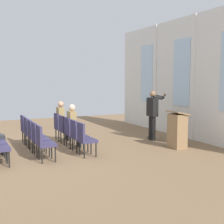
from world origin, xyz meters
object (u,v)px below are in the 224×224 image
object	(u,v)px
speaker	(153,112)
audience_r0_c0	(62,119)
audience_r0_c2	(73,124)
mic_stand	(151,129)
chair_r1_c0	(26,128)
lectern	(177,130)
chair_r0_c4	(85,137)
chair_r0_c3	(78,134)
chair_r0_c1	(65,128)
chair_r0_c0	(60,125)
chair_r1_c4	(44,141)
chair_r1_c1	(30,130)
chair_r1_c2	(34,134)
chair_r0_c2	(71,131)
chair_r1_c3	(38,137)

from	to	relation	value
speaker	audience_r0_c0	size ratio (longest dim) A/B	1.26
audience_r0_c0	audience_r0_c2	world-z (taller)	audience_r0_c0
mic_stand	audience_r0_c0	xyz separation A→B (m)	(-0.96, -3.02, 0.42)
speaker	chair_r1_c0	size ratio (longest dim) A/B	1.82
lectern	chair_r0_c4	xyz separation A→B (m)	(-0.23, -2.94, -0.02)
chair_r0_c4	chair_r0_c3	bearing A→B (deg)	180.00
chair_r0_c1	chair_r1_c0	distance (m)	1.28
chair_r0_c0	chair_r0_c4	bearing A→B (deg)	0.00
speaker	lectern	xyz separation A→B (m)	(1.38, -0.00, -0.44)
speaker	audience_r0_c0	world-z (taller)	speaker
lectern	chair_r0_c1	world-z (taller)	lectern
chair_r0_c3	chair_r1_c4	distance (m)	1.28
lectern	chair_r1_c1	bearing A→B (deg)	-116.82
chair_r1_c4	lectern	bearing A→B (deg)	86.70
chair_r0_c0	chair_r0_c1	bearing A→B (deg)	0.00
lectern	chair_r1_c2	bearing A→B (deg)	-109.61
chair_r1_c2	chair_r1_c4	size ratio (longest dim) A/B	1.00
chair_r1_c4	chair_r1_c0	bearing A→B (deg)	180.00
speaker	chair_r0_c1	size ratio (longest dim) A/B	1.82
lectern	audience_r0_c0	distance (m)	3.91
lectern	chair_r1_c0	size ratio (longest dim) A/B	1.23
chair_r0_c2	chair_r0_c4	size ratio (longest dim) A/B	1.00
chair_r1_c2	chair_r1_c3	size ratio (longest dim) A/B	1.00
mic_stand	chair_r0_c4	xyz separation A→B (m)	(1.47, -3.10, 0.20)
chair_r0_c3	chair_r1_c1	bearing A→B (deg)	-137.08
chair_r1_c0	chair_r1_c2	bearing A→B (deg)	0.00
chair_r0_c1	chair_r0_c4	world-z (taller)	same
chair_r0_c0	chair_r1_c2	size ratio (longest dim) A/B	1.00
chair_r0_c4	chair_r1_c1	size ratio (longest dim) A/B	1.00
mic_stand	chair_r0_c4	size ratio (longest dim) A/B	1.65
chair_r1_c0	chair_r0_c2	bearing A→B (deg)	42.92
audience_r0_c2	chair_r1_c0	size ratio (longest dim) A/B	1.44
mic_stand	audience_r0_c0	distance (m)	3.20
chair_r1_c4	chair_r1_c1	bearing A→B (deg)	180.00
audience_r0_c0	chair_r0_c4	size ratio (longest dim) A/B	1.45
audience_r0_c0	chair_r1_c0	xyz separation A→B (m)	(-0.00, -1.21, -0.22)
chair_r0_c0	chair_r0_c4	size ratio (longest dim) A/B	1.00
audience_r0_c2	chair_r0_c3	bearing A→B (deg)	-7.48
chair_r0_c0	chair_r1_c2	xyz separation A→B (m)	(1.21, -1.13, 0.00)
mic_stand	chair_r1_c4	bearing A→B (deg)	-70.81
audience_r0_c2	chair_r1_c4	xyz separation A→B (m)	(1.21, -1.21, -0.21)
chair_r0_c0	chair_r1_c0	size ratio (longest dim) A/B	1.00
chair_r0_c1	chair_r1_c2	xyz separation A→B (m)	(0.61, -1.13, 0.00)
chair_r0_c1	lectern	bearing A→B (deg)	55.01
speaker	chair_r1_c3	xyz separation A→B (m)	(0.54, -4.07, -0.46)
chair_r0_c3	chair_r0_c4	world-z (taller)	same
chair_r0_c1	chair_r1_c2	world-z (taller)	same
mic_stand	lectern	bearing A→B (deg)	-5.52
chair_r0_c0	chair_r1_c2	distance (m)	1.66
audience_r0_c0	chair_r1_c3	xyz separation A→B (m)	(1.82, -1.21, -0.22)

